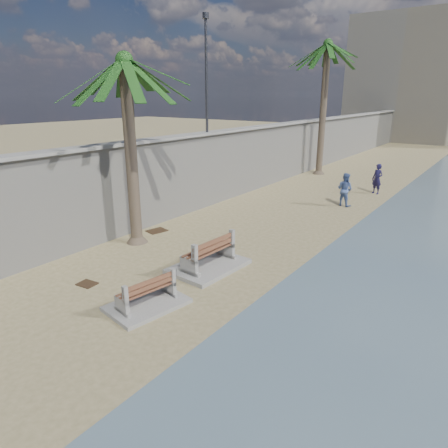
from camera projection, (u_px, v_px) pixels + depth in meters
The scene contains 13 objects.
ground_plane at pixel (41, 372), 8.03m from camera, with size 140.00×140.00×0.00m, color #98885D.
seawall at pixel (283, 152), 25.81m from camera, with size 0.45×70.00×3.50m, color gray.
wall_cap at pixel (284, 124), 25.25m from camera, with size 0.80×70.00×0.12m, color gray.
end_building at pixel (436, 80), 47.08m from camera, with size 18.00×12.00×14.00m, color #B7AA93.
bench_near at pixel (146, 294), 10.41m from camera, with size 1.68×2.20×0.84m.
bench_far at pixel (208, 255), 12.70m from camera, with size 1.82×2.54×1.02m.
palm_mid at pixel (124, 63), 13.15m from camera, with size 5.00×5.00×7.30m.
palm_back at pixel (328, 46), 25.53m from camera, with size 5.00×5.00×9.32m.
streetlight at pixel (206, 64), 18.06m from camera, with size 0.28×0.28×5.12m.
person_a at pixel (377, 177), 22.19m from camera, with size 0.69×0.47×1.93m, color #1A163D.
person_b at pixel (345, 188), 19.80m from camera, with size 0.88×0.68×1.83m, color #475D93.
debris_c at pixel (157, 231), 16.32m from camera, with size 0.76×0.60×0.03m, color #382616.
debris_d at pixel (87, 284), 11.74m from camera, with size 0.54×0.43×0.03m, color #382616.
Camera 1 is at (6.92, -3.28, 5.33)m, focal length 32.00 mm.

